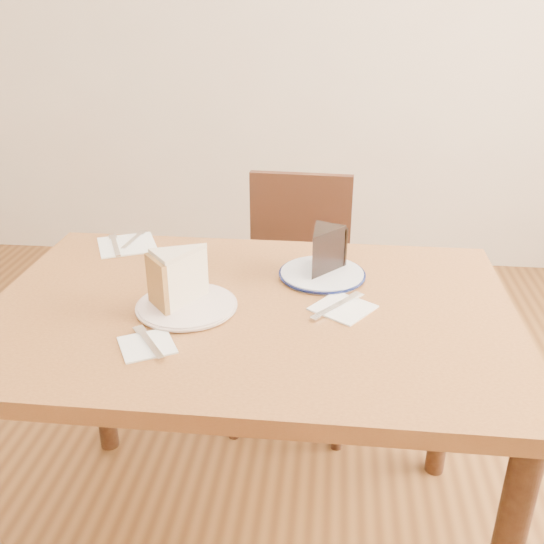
% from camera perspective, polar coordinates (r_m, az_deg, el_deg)
% --- Properties ---
extents(ground, '(4.00, 4.00, 0.00)m').
position_cam_1_polar(ground, '(1.86, -1.69, -23.96)').
color(ground, '#4B2C14').
rests_on(ground, ground).
extents(table, '(1.20, 0.80, 0.75)m').
position_cam_1_polar(table, '(1.44, -2.01, -6.66)').
color(table, brown).
rests_on(table, ground).
extents(chair_far, '(0.44, 0.44, 0.84)m').
position_cam_1_polar(chair_far, '(2.09, 2.17, -1.64)').
color(chair_far, black).
rests_on(chair_far, ground).
extents(plate_cream, '(0.22, 0.22, 0.01)m').
position_cam_1_polar(plate_cream, '(1.39, -8.03, -3.17)').
color(plate_cream, silver).
rests_on(plate_cream, table).
extents(plate_navy, '(0.21, 0.21, 0.01)m').
position_cam_1_polar(plate_navy, '(1.53, 4.73, -0.20)').
color(plate_navy, white).
rests_on(plate_navy, table).
extents(carrot_cake, '(0.15, 0.15, 0.11)m').
position_cam_1_polar(carrot_cake, '(1.37, -8.28, -0.49)').
color(carrot_cake, beige).
rests_on(carrot_cake, plate_cream).
extents(chocolate_cake, '(0.12, 0.14, 0.10)m').
position_cam_1_polar(chocolate_cake, '(1.51, 4.68, 1.78)').
color(chocolate_cake, black).
rests_on(chocolate_cake, plate_navy).
extents(napkin_cream, '(0.14, 0.14, 0.00)m').
position_cam_1_polar(napkin_cream, '(1.26, -11.68, -6.76)').
color(napkin_cream, white).
rests_on(napkin_cream, table).
extents(napkin_navy, '(0.16, 0.16, 0.00)m').
position_cam_1_polar(napkin_navy, '(1.38, 6.68, -3.36)').
color(napkin_navy, white).
rests_on(napkin_navy, table).
extents(napkin_spare, '(0.20, 0.20, 0.00)m').
position_cam_1_polar(napkin_spare, '(1.76, -13.48, 2.51)').
color(napkin_spare, white).
rests_on(napkin_spare, table).
extents(fork_cream, '(0.09, 0.12, 0.00)m').
position_cam_1_polar(fork_cream, '(1.26, -11.49, -6.50)').
color(fork_cream, silver).
rests_on(fork_cream, napkin_cream).
extents(knife_navy, '(0.12, 0.14, 0.00)m').
position_cam_1_polar(knife_navy, '(1.38, 6.10, -3.18)').
color(knife_navy, silver).
rests_on(knife_navy, napkin_navy).
extents(fork_spare, '(0.03, 0.14, 0.00)m').
position_cam_1_polar(fork_spare, '(1.78, -12.90, 2.99)').
color(fork_spare, silver).
rests_on(fork_spare, napkin_spare).
extents(knife_spare, '(0.08, 0.15, 0.00)m').
position_cam_1_polar(knife_spare, '(1.75, -14.54, 2.46)').
color(knife_spare, silver).
rests_on(knife_spare, napkin_spare).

